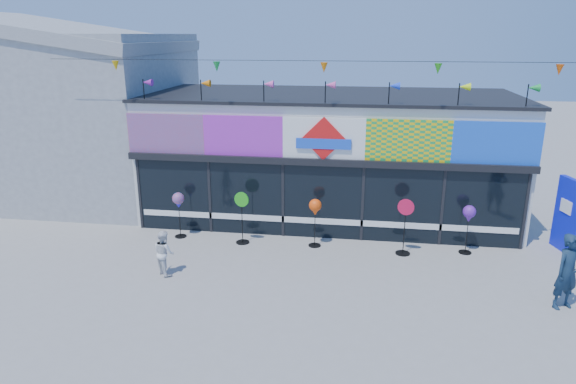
% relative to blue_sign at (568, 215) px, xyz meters
% --- Properties ---
extents(ground, '(80.00, 80.00, 0.00)m').
position_rel_blue_sign_xyz_m(ground, '(-6.98, -3.46, -1.07)').
color(ground, gray).
rests_on(ground, ground).
extents(kite_shop, '(16.00, 5.70, 5.31)m').
position_rel_blue_sign_xyz_m(kite_shop, '(-6.97, 2.48, 0.97)').
color(kite_shop, silver).
rests_on(kite_shop, ground).
extents(neighbour_building, '(8.18, 7.20, 6.87)m').
position_rel_blue_sign_xyz_m(neighbour_building, '(-16.98, 3.54, 2.13)').
color(neighbour_building, '#A3A6A9').
rests_on(neighbour_building, ground).
extents(blue_sign, '(0.42, 1.07, 2.13)m').
position_rel_blue_sign_xyz_m(blue_sign, '(0.00, 0.00, 0.00)').
color(blue_sign, '#0E19D5').
rests_on(blue_sign, ground).
extents(spinner_0, '(0.36, 0.36, 1.42)m').
position_rel_blue_sign_xyz_m(spinner_0, '(-11.29, -0.62, 0.07)').
color(spinner_0, black).
rests_on(spinner_0, ground).
extents(spinner_1, '(0.44, 0.40, 1.59)m').
position_rel_blue_sign_xyz_m(spinner_1, '(-9.29, -0.80, -0.23)').
color(spinner_1, black).
rests_on(spinner_1, ground).
extents(spinner_2, '(0.37, 0.37, 1.45)m').
position_rel_blue_sign_xyz_m(spinner_2, '(-7.13, -0.72, 0.09)').
color(spinner_2, black).
rests_on(spinner_2, ground).
extents(spinner_3, '(0.45, 0.42, 1.63)m').
position_rel_blue_sign_xyz_m(spinner_3, '(-4.58, -0.92, -0.21)').
color(spinner_3, black).
rests_on(spinner_3, ground).
extents(spinner_4, '(0.36, 0.36, 1.43)m').
position_rel_blue_sign_xyz_m(spinner_4, '(-2.82, -0.59, 0.07)').
color(spinner_4, black).
rests_on(spinner_4, ground).
extents(adult_man, '(0.77, 0.67, 1.78)m').
position_rel_blue_sign_xyz_m(adult_man, '(-1.17, -3.44, -0.18)').
color(adult_man, '#142840').
rests_on(adult_man, ground).
extents(child, '(0.65, 0.64, 1.19)m').
position_rel_blue_sign_xyz_m(child, '(-10.80, -3.13, -0.48)').
color(child, white).
rests_on(child, ground).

